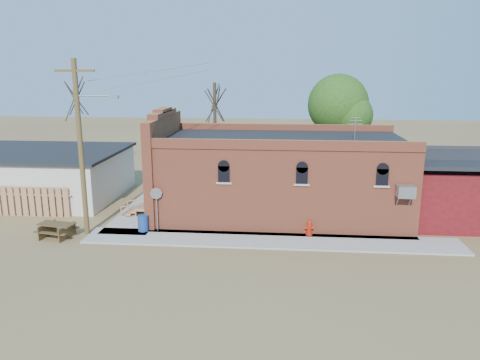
# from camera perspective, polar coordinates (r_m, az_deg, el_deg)

# --- Properties ---
(ground) EXTENTS (120.00, 120.00, 0.00)m
(ground) POSITION_cam_1_polar(r_m,az_deg,el_deg) (23.08, -0.03, -8.18)
(ground) COLOR brown
(ground) RESTS_ON ground
(sidewalk_south) EXTENTS (19.00, 2.20, 0.08)m
(sidewalk_south) POSITION_cam_1_polar(r_m,az_deg,el_deg) (23.83, 3.79, -7.39)
(sidewalk_south) COLOR #9E9991
(sidewalk_south) RESTS_ON ground
(sidewalk_west) EXTENTS (2.60, 10.00, 0.08)m
(sidewalk_west) POSITION_cam_1_polar(r_m,az_deg,el_deg) (29.80, -11.16, -3.31)
(sidewalk_west) COLOR #9E9991
(sidewalk_west) RESTS_ON ground
(brick_bar) EXTENTS (16.40, 7.97, 6.30)m
(brick_bar) POSITION_cam_1_polar(r_m,az_deg,el_deg) (27.57, 4.39, 0.48)
(brick_bar) COLOR #BD573A
(brick_bar) RESTS_ON ground
(red_shed) EXTENTS (5.40, 6.40, 4.30)m
(red_shed) POSITION_cam_1_polar(r_m,az_deg,el_deg) (29.21, 24.10, -0.07)
(red_shed) COLOR #4F0D12
(red_shed) RESTS_ON ground
(wood_fence) EXTENTS (5.20, 0.10, 1.80)m
(wood_fence) POSITION_cam_1_polar(r_m,az_deg,el_deg) (30.13, -24.39, -2.40)
(wood_fence) COLOR #A7724B
(wood_fence) RESTS_ON ground
(utility_pole) EXTENTS (3.12, 0.26, 9.00)m
(utility_pole) POSITION_cam_1_polar(r_m,az_deg,el_deg) (24.99, -18.77, 4.14)
(utility_pole) COLOR #4C3B1E
(utility_pole) RESTS_ON ground
(tree_bare_near) EXTENTS (2.80, 2.80, 7.65)m
(tree_bare_near) POSITION_cam_1_polar(r_m,az_deg,el_deg) (34.81, -3.10, 9.25)
(tree_bare_near) COLOR #453127
(tree_bare_near) RESTS_ON ground
(tree_bare_far) EXTENTS (2.80, 2.80, 8.16)m
(tree_bare_far) POSITION_cam_1_polar(r_m,az_deg,el_deg) (38.84, -19.41, 9.54)
(tree_bare_far) COLOR #453127
(tree_bare_far) RESTS_ON ground
(tree_leafy) EXTENTS (4.40, 4.40, 8.15)m
(tree_leafy) POSITION_cam_1_polar(r_m,az_deg,el_deg) (35.21, 11.87, 8.98)
(tree_leafy) COLOR #453127
(tree_leafy) RESTS_ON ground
(fire_hydrant) EXTENTS (0.46, 0.43, 0.80)m
(fire_hydrant) POSITION_cam_1_polar(r_m,az_deg,el_deg) (24.57, 8.44, -5.78)
(fire_hydrant) COLOR #B2190A
(fire_hydrant) RESTS_ON sidewalk_south
(stop_sign) EXTENTS (0.63, 0.24, 2.37)m
(stop_sign) POSITION_cam_1_polar(r_m,az_deg,el_deg) (24.95, -10.16, -2.11)
(stop_sign) COLOR gray
(stop_sign) RESTS_ON sidewalk_south
(trash_barrel) EXTENTS (0.69, 0.69, 0.85)m
(trash_barrel) POSITION_cam_1_polar(r_m,az_deg,el_deg) (25.43, -11.72, -5.18)
(trash_barrel) COLOR navy
(trash_barrel) RESTS_ON sidewalk_west
(picnic_table) EXTENTS (2.04, 1.67, 0.76)m
(picnic_table) POSITION_cam_1_polar(r_m,az_deg,el_deg) (25.93, -21.43, -5.51)
(picnic_table) COLOR #4B391E
(picnic_table) RESTS_ON ground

